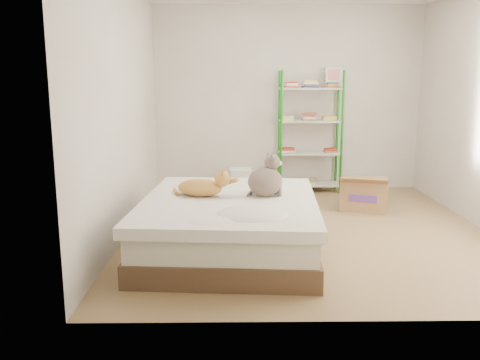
{
  "coord_description": "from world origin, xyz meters",
  "views": [
    {
      "loc": [
        -0.79,
        -5.24,
        1.61
      ],
      "look_at": [
        -0.72,
        -0.37,
        0.62
      ],
      "focal_mm": 38.0,
      "sensor_mm": 36.0,
      "label": 1
    }
  ],
  "objects_px": {
    "shelf_unit": "(310,129)",
    "cardboard_box": "(364,194)",
    "grey_cat": "(265,175)",
    "white_bin": "(241,180)",
    "bed": "(230,225)",
    "orange_cat": "(200,185)"
  },
  "relations": [
    {
      "from": "orange_cat",
      "to": "white_bin",
      "type": "relative_size",
      "value": 1.49
    },
    {
      "from": "orange_cat",
      "to": "shelf_unit",
      "type": "bearing_deg",
      "value": 73.35
    },
    {
      "from": "grey_cat",
      "to": "shelf_unit",
      "type": "distance_m",
      "value": 2.59
    },
    {
      "from": "grey_cat",
      "to": "white_bin",
      "type": "height_order",
      "value": "grey_cat"
    },
    {
      "from": "white_bin",
      "to": "cardboard_box",
      "type": "bearing_deg",
      "value": -32.32
    },
    {
      "from": "bed",
      "to": "cardboard_box",
      "type": "bearing_deg",
      "value": 46.78
    },
    {
      "from": "orange_cat",
      "to": "bed",
      "type": "bearing_deg",
      "value": -8.49
    },
    {
      "from": "shelf_unit",
      "to": "orange_cat",
      "type": "bearing_deg",
      "value": -119.84
    },
    {
      "from": "orange_cat",
      "to": "shelf_unit",
      "type": "xyz_separation_m",
      "value": [
        1.4,
        2.44,
        0.29
      ]
    },
    {
      "from": "bed",
      "to": "shelf_unit",
      "type": "bearing_deg",
      "value": 70.55
    },
    {
      "from": "grey_cat",
      "to": "white_bin",
      "type": "distance_m",
      "value": 2.44
    },
    {
      "from": "orange_cat",
      "to": "grey_cat",
      "type": "distance_m",
      "value": 0.62
    },
    {
      "from": "shelf_unit",
      "to": "cardboard_box",
      "type": "relative_size",
      "value": 2.63
    },
    {
      "from": "shelf_unit",
      "to": "cardboard_box",
      "type": "bearing_deg",
      "value": -63.25
    },
    {
      "from": "bed",
      "to": "cardboard_box",
      "type": "distance_m",
      "value": 2.24
    },
    {
      "from": "grey_cat",
      "to": "cardboard_box",
      "type": "bearing_deg",
      "value": -57.7
    },
    {
      "from": "orange_cat",
      "to": "white_bin",
      "type": "bearing_deg",
      "value": 93.09
    },
    {
      "from": "white_bin",
      "to": "orange_cat",
      "type": "bearing_deg",
      "value": -100.09
    },
    {
      "from": "bed",
      "to": "cardboard_box",
      "type": "xyz_separation_m",
      "value": [
        1.65,
        1.51,
        -0.06
      ]
    },
    {
      "from": "bed",
      "to": "white_bin",
      "type": "relative_size",
      "value": 6.12
    },
    {
      "from": "grey_cat",
      "to": "shelf_unit",
      "type": "bearing_deg",
      "value": -32.59
    },
    {
      "from": "bed",
      "to": "grey_cat",
      "type": "distance_m",
      "value": 0.57
    }
  ]
}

